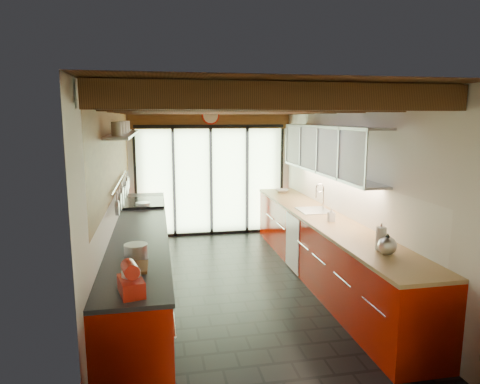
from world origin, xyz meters
The scene contains 18 objects.
ground centered at (0.00, 0.00, 0.00)m, with size 5.50×5.50×0.00m, color black.
room_shell centered at (0.00, 0.00, 1.65)m, with size 5.50×5.50×5.50m.
ceiling_beams centered at (0.00, 0.38, 2.46)m, with size 3.14×5.06×4.90m.
glass_door centered at (0.00, 2.69, 1.66)m, with size 2.95×0.10×2.90m.
left_counter centered at (-1.28, 0.00, 0.46)m, with size 0.68×5.00×0.92m.
range_stove centered at (-1.28, 1.45, 0.47)m, with size 0.66×0.90×0.97m.
right_counter centered at (1.27, 0.00, 0.46)m, with size 0.68×5.00×0.92m.
sink_assembly centered at (1.29, 0.40, 0.96)m, with size 0.45×0.52×0.43m.
upper_cabinets_right centered at (1.43, 0.30, 1.85)m, with size 0.34×3.00×3.00m.
left_wall_fixtures centered at (-1.47, 0.29, 1.78)m, with size 0.28×2.60×0.96m.
stand_mixer centered at (-1.27, -2.24, 1.03)m, with size 0.24×0.34×0.28m.
pot_large centered at (-1.27, -1.36, 0.99)m, with size 0.23×0.23×0.15m, color silver.
pot_small centered at (-1.27, 1.12, 0.96)m, with size 0.23×0.23×0.09m, color silver.
cutting_board centered at (-1.27, -1.66, 0.93)m, with size 0.23×0.33×0.03m, color brown.
kettle centered at (1.27, -1.71, 1.02)m, with size 0.25×0.27×0.23m.
paper_towel centered at (1.27, -1.58, 1.04)m, with size 0.12×0.12×0.30m.
soap_bottle centered at (1.27, -0.26, 1.01)m, with size 0.08×0.09×0.19m, color silver.
bowl centered at (1.27, 2.08, 0.95)m, with size 0.24×0.24×0.06m, color silver.
Camera 1 is at (-1.03, -5.58, 2.31)m, focal length 32.00 mm.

